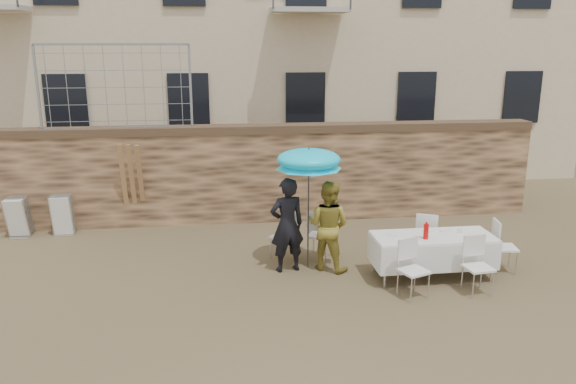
{
  "coord_description": "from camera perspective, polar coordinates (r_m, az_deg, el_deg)",
  "views": [
    {
      "loc": [
        -0.82,
        -7.59,
        4.02
      ],
      "look_at": [
        0.4,
        2.2,
        1.4
      ],
      "focal_mm": 35.0,
      "sensor_mm": 36.0,
      "label": 1
    }
  ],
  "objects": [
    {
      "name": "couple_chair_right",
      "position": [
        10.8,
        3.25,
        -4.28
      ],
      "size": [
        0.65,
        0.65,
        0.96
      ],
      "primitive_type": null,
      "rotation": [
        0.0,
        0.0,
        2.63
      ],
      "color": "white",
      "rests_on": "ground"
    },
    {
      "name": "table_chair_side",
      "position": [
        10.9,
        21.16,
        -5.13
      ],
      "size": [
        0.55,
        0.55,
        0.96
      ],
      "primitive_type": null,
      "rotation": [
        0.0,
        0.0,
        1.41
      ],
      "color": "white",
      "rests_on": "ground"
    },
    {
      "name": "woman_dress",
      "position": [
        10.19,
        4.1,
        -3.42
      ],
      "size": [
        1.02,
        0.98,
        1.66
      ],
      "primitive_type": "imported",
      "rotation": [
        0.0,
        0.0,
        2.53
      ],
      "color": "gold",
      "rests_on": "ground"
    },
    {
      "name": "table_chair_back",
      "position": [
        11.01,
        13.93,
        -4.35
      ],
      "size": [
        0.65,
        0.65,
        0.96
      ],
      "primitive_type": null,
      "rotation": [
        0.0,
        0.0,
        2.67
      ],
      "color": "white",
      "rests_on": "ground"
    },
    {
      "name": "ground",
      "position": [
        8.63,
        -0.86,
        -12.89
      ],
      "size": [
        80.0,
        80.0,
        0.0
      ],
      "primitive_type": "plane",
      "color": "brown",
      "rests_on": "ground"
    },
    {
      "name": "table_chair_front_left",
      "position": [
        9.38,
        12.67,
        -7.69
      ],
      "size": [
        0.62,
        0.62,
        0.96
      ],
      "primitive_type": null,
      "rotation": [
        0.0,
        0.0,
        0.37
      ],
      "color": "white",
      "rests_on": "ground"
    },
    {
      "name": "stone_wall",
      "position": [
        12.95,
        -3.29,
        1.81
      ],
      "size": [
        13.0,
        0.5,
        2.2
      ],
      "primitive_type": "cube",
      "color": "brown",
      "rests_on": "ground"
    },
    {
      "name": "soda_bottle",
      "position": [
        9.89,
        13.85,
        -3.93
      ],
      "size": [
        0.09,
        0.09,
        0.26
      ],
      "primitive_type": "cylinder",
      "color": "red",
      "rests_on": "banquet_table"
    },
    {
      "name": "chain_link_fence",
      "position": [
        12.81,
        -17.15,
        10.11
      ],
      "size": [
        3.2,
        0.06,
        1.8
      ],
      "primitive_type": null,
      "color": "gray",
      "rests_on": "stone_wall"
    },
    {
      "name": "man_suit",
      "position": [
        10.06,
        -0.1,
        -3.38
      ],
      "size": [
        0.71,
        0.55,
        1.74
      ],
      "primitive_type": "imported",
      "rotation": [
        0.0,
        0.0,
        3.37
      ],
      "color": "black",
      "rests_on": "ground"
    },
    {
      "name": "table_chair_front_right",
      "position": [
        9.8,
        18.79,
        -7.15
      ],
      "size": [
        0.54,
        0.54,
        0.96
      ],
      "primitive_type": null,
      "rotation": [
        0.0,
        0.0,
        0.12
      ],
      "color": "white",
      "rests_on": "ground"
    },
    {
      "name": "chair_stack_right",
      "position": [
        13.12,
        -21.77,
        -1.97
      ],
      "size": [
        0.46,
        0.4,
        0.92
      ],
      "primitive_type": null,
      "color": "white",
      "rests_on": "ground"
    },
    {
      "name": "banquet_table",
      "position": [
        10.15,
        14.55,
        -4.53
      ],
      "size": [
        2.1,
        0.85,
        0.78
      ],
      "color": "white",
      "rests_on": "ground"
    },
    {
      "name": "couple_chair_left",
      "position": [
        10.7,
        -0.45,
        -4.44
      ],
      "size": [
        0.67,
        0.67,
        0.96
      ],
      "primitive_type": null,
      "rotation": [
        0.0,
        0.0,
        3.73
      ],
      "color": "white",
      "rests_on": "ground"
    },
    {
      "name": "chair_stack_left",
      "position": [
        13.38,
        -25.5,
        -2.05
      ],
      "size": [
        0.46,
        0.47,
        0.92
      ],
      "primitive_type": null,
      "color": "white",
      "rests_on": "ground"
    },
    {
      "name": "wood_planks",
      "position": [
        12.73,
        -14.96,
        0.63
      ],
      "size": [
        0.7,
        0.2,
        2.0
      ],
      "primitive_type": null,
      "color": "#A37749",
      "rests_on": "ground"
    },
    {
      "name": "umbrella",
      "position": [
        9.92,
        2.13,
        2.98
      ],
      "size": [
        1.19,
        1.19,
        2.09
      ],
      "color": "#3F3F44",
      "rests_on": "ground"
    }
  ]
}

